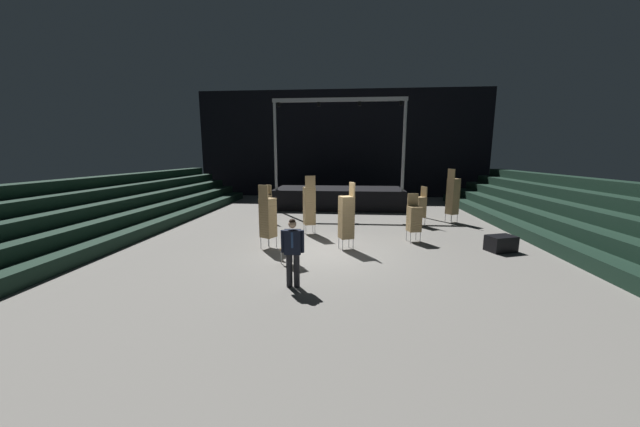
{
  "coord_description": "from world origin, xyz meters",
  "views": [
    {
      "loc": [
        0.58,
        -10.74,
        3.22
      ],
      "look_at": [
        -0.3,
        -0.63,
        1.4
      ],
      "focal_mm": 18.5,
      "sensor_mm": 36.0,
      "label": 1
    }
  ],
  "objects_px": {
    "stage_riser": "(339,197)",
    "loose_chair_near_man": "(291,247)",
    "chair_stack_mid_right": "(309,205)",
    "chair_stack_rear_left": "(266,204)",
    "equipment_road_case": "(501,243)",
    "chair_stack_front_left": "(420,206)",
    "chair_stack_front_right": "(346,216)",
    "chair_stack_rear_right": "(453,196)",
    "chair_stack_mid_left": "(268,217)",
    "chair_stack_mid_centre": "(414,218)",
    "man_with_tie": "(293,249)"
  },
  "relations": [
    {
      "from": "chair_stack_mid_right",
      "to": "chair_stack_rear_left",
      "type": "xyz_separation_m",
      "value": [
        -2.35,
        2.19,
        -0.29
      ]
    },
    {
      "from": "chair_stack_rear_right",
      "to": "equipment_road_case",
      "type": "bearing_deg",
      "value": -27.89
    },
    {
      "from": "loose_chair_near_man",
      "to": "stage_riser",
      "type": "bearing_deg",
      "value": 44.22
    },
    {
      "from": "stage_riser",
      "to": "loose_chair_near_man",
      "type": "bearing_deg",
      "value": -95.69
    },
    {
      "from": "chair_stack_front_right",
      "to": "chair_stack_rear_right",
      "type": "height_order",
      "value": "chair_stack_rear_right"
    },
    {
      "from": "chair_stack_mid_right",
      "to": "chair_stack_mid_centre",
      "type": "xyz_separation_m",
      "value": [
        4.02,
        -0.88,
        -0.29
      ]
    },
    {
      "from": "stage_riser",
      "to": "equipment_road_case",
      "type": "bearing_deg",
      "value": -56.9
    },
    {
      "from": "chair_stack_mid_left",
      "to": "stage_riser",
      "type": "bearing_deg",
      "value": 104.88
    },
    {
      "from": "chair_stack_rear_right",
      "to": "loose_chair_near_man",
      "type": "relative_size",
      "value": 2.71
    },
    {
      "from": "chair_stack_front_left",
      "to": "chair_stack_rear_right",
      "type": "xyz_separation_m",
      "value": [
        1.71,
        0.93,
        0.38
      ]
    },
    {
      "from": "chair_stack_front_right",
      "to": "chair_stack_rear_right",
      "type": "relative_size",
      "value": 0.9
    },
    {
      "from": "chair_stack_mid_right",
      "to": "chair_stack_front_right",
      "type": "bearing_deg",
      "value": -74.63
    },
    {
      "from": "man_with_tie",
      "to": "stage_riser",
      "type": "bearing_deg",
      "value": -97.5
    },
    {
      "from": "chair_stack_mid_centre",
      "to": "chair_stack_rear_left",
      "type": "height_order",
      "value": "same"
    },
    {
      "from": "chair_stack_mid_left",
      "to": "equipment_road_case",
      "type": "xyz_separation_m",
      "value": [
        7.9,
        0.33,
        -0.84
      ]
    },
    {
      "from": "man_with_tie",
      "to": "chair_stack_mid_right",
      "type": "height_order",
      "value": "chair_stack_mid_right"
    },
    {
      "from": "chair_stack_mid_right",
      "to": "chair_stack_rear_right",
      "type": "relative_size",
      "value": 0.93
    },
    {
      "from": "man_with_tie",
      "to": "chair_stack_front_left",
      "type": "bearing_deg",
      "value": -125.36
    },
    {
      "from": "chair_stack_mid_centre",
      "to": "loose_chair_near_man",
      "type": "relative_size",
      "value": 1.9
    },
    {
      "from": "stage_riser",
      "to": "loose_chair_near_man",
      "type": "distance_m",
      "value": 10.86
    },
    {
      "from": "chair_stack_front_left",
      "to": "chair_stack_mid_centre",
      "type": "xyz_separation_m",
      "value": [
        -0.8,
        -2.88,
        0.0
      ]
    },
    {
      "from": "chair_stack_rear_left",
      "to": "equipment_road_case",
      "type": "height_order",
      "value": "chair_stack_rear_left"
    },
    {
      "from": "equipment_road_case",
      "to": "chair_stack_front_left",
      "type": "bearing_deg",
      "value": 116.14
    },
    {
      "from": "chair_stack_mid_right",
      "to": "equipment_road_case",
      "type": "xyz_separation_m",
      "value": [
        6.73,
        -1.9,
        -0.93
      ]
    },
    {
      "from": "chair_stack_mid_left",
      "to": "chair_stack_rear_left",
      "type": "distance_m",
      "value": 4.58
    },
    {
      "from": "chair_stack_mid_right",
      "to": "equipment_road_case",
      "type": "height_order",
      "value": "chair_stack_mid_right"
    },
    {
      "from": "stage_riser",
      "to": "man_with_tie",
      "type": "bearing_deg",
      "value": -93.44
    },
    {
      "from": "chair_stack_front_left",
      "to": "chair_stack_mid_left",
      "type": "xyz_separation_m",
      "value": [
        -5.99,
        -4.22,
        0.21
      ]
    },
    {
      "from": "chair_stack_mid_right",
      "to": "chair_stack_rear_left",
      "type": "distance_m",
      "value": 3.23
    },
    {
      "from": "chair_stack_mid_right",
      "to": "chair_stack_rear_left",
      "type": "relative_size",
      "value": 1.33
    },
    {
      "from": "loose_chair_near_man",
      "to": "chair_stack_rear_left",
      "type": "bearing_deg",
      "value": 70.35
    },
    {
      "from": "stage_riser",
      "to": "chair_stack_mid_left",
      "type": "height_order",
      "value": "stage_riser"
    },
    {
      "from": "stage_riser",
      "to": "chair_stack_mid_centre",
      "type": "height_order",
      "value": "stage_riser"
    },
    {
      "from": "man_with_tie",
      "to": "chair_stack_front_right",
      "type": "distance_m",
      "value": 3.62
    },
    {
      "from": "chair_stack_front_left",
      "to": "chair_stack_mid_left",
      "type": "height_order",
      "value": "chair_stack_mid_left"
    },
    {
      "from": "man_with_tie",
      "to": "chair_stack_rear_right",
      "type": "height_order",
      "value": "chair_stack_rear_right"
    },
    {
      "from": "chair_stack_mid_centre",
      "to": "equipment_road_case",
      "type": "xyz_separation_m",
      "value": [
        2.71,
        -1.02,
        -0.64
      ]
    },
    {
      "from": "chair_stack_front_right",
      "to": "chair_stack_mid_left",
      "type": "bearing_deg",
      "value": 69.96
    },
    {
      "from": "chair_stack_front_right",
      "to": "chair_stack_rear_left",
      "type": "distance_m",
      "value": 5.82
    },
    {
      "from": "stage_riser",
      "to": "chair_stack_rear_left",
      "type": "bearing_deg",
      "value": -125.46
    },
    {
      "from": "chair_stack_mid_right",
      "to": "equipment_road_case",
      "type": "distance_m",
      "value": 7.06
    },
    {
      "from": "stage_riser",
      "to": "chair_stack_front_right",
      "type": "distance_m",
      "value": 9.06
    },
    {
      "from": "chair_stack_rear_left",
      "to": "loose_chair_near_man",
      "type": "height_order",
      "value": "chair_stack_rear_left"
    },
    {
      "from": "chair_stack_mid_centre",
      "to": "equipment_road_case",
      "type": "distance_m",
      "value": 2.96
    },
    {
      "from": "stage_riser",
      "to": "chair_stack_front_left",
      "type": "height_order",
      "value": "stage_riser"
    },
    {
      "from": "chair_stack_mid_left",
      "to": "chair_stack_mid_right",
      "type": "relative_size",
      "value": 0.93
    },
    {
      "from": "chair_stack_mid_right",
      "to": "equipment_road_case",
      "type": "bearing_deg",
      "value": -35.82
    },
    {
      "from": "chair_stack_rear_left",
      "to": "chair_stack_front_right",
      "type": "bearing_deg",
      "value": 172.61
    },
    {
      "from": "chair_stack_mid_centre",
      "to": "equipment_road_case",
      "type": "bearing_deg",
      "value": 146.77
    },
    {
      "from": "chair_stack_front_left",
      "to": "loose_chair_near_man",
      "type": "height_order",
      "value": "chair_stack_front_left"
    }
  ]
}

